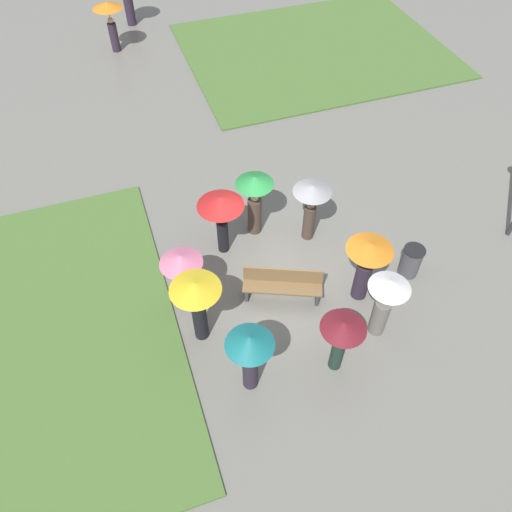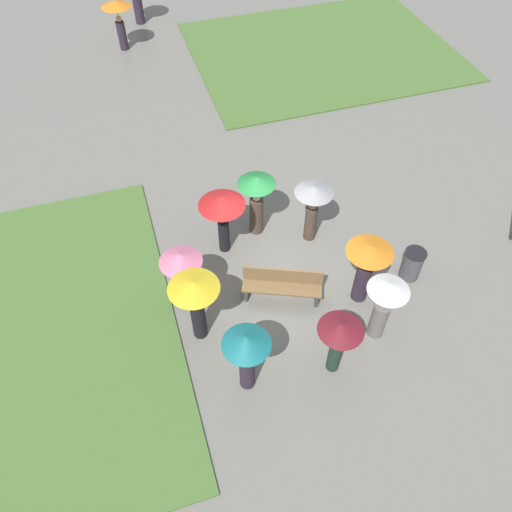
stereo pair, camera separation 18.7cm
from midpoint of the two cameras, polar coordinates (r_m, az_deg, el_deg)
The scene contains 15 objects.
ground_plane at distance 13.10m, azimuth 2.02°, elevation -0.32°, with size 90.00×90.00×0.00m, color slate.
lawn_patch_near at distance 12.69m, azimuth -24.44°, elevation -9.12°, with size 6.46×9.09×0.06m.
lawn_patch_far at distance 22.00m, azimuth 6.51°, elevation 22.36°, with size 10.26×8.06×0.06m.
park_bench at distance 12.00m, azimuth 2.61°, elevation -3.19°, with size 1.92×1.14×0.90m.
trash_bin at distance 13.02m, azimuth 16.89°, elevation -0.58°, with size 0.53×0.53×0.89m.
crowd_person_grey at distance 12.79m, azimuth 5.90°, elevation 6.16°, with size 0.99×0.99×1.81m.
crowd_person_maroon at distance 10.40m, azimuth 9.24°, elevation -8.89°, with size 0.95×0.95×1.71m.
crowd_person_green at distance 12.89m, azimuth -0.58°, elevation 6.91°, with size 0.99×0.99×1.90m.
crowd_person_white at distance 11.15m, azimuth 14.11°, elevation -4.86°, with size 0.91×0.91×1.86m.
crowd_person_pink at distance 11.32m, azimuth -8.85°, elevation -1.74°, with size 0.97×0.97×1.83m.
crowd_person_yellow at distance 10.64m, azimuth -7.29°, elevation -4.84°, with size 1.11×1.11×1.96m.
crowd_person_orange at distance 11.66m, azimuth 12.08°, elevation -0.67°, with size 1.08×1.08×1.86m.
crowd_person_teal at distance 9.95m, azimuth -1.25°, elevation -10.80°, with size 0.99×0.99×1.89m.
crowd_person_red at distance 12.27m, azimuth -4.48°, elevation 5.45°, with size 1.17×1.17×1.87m.
lone_walker_mid_plaza at distance 22.05m, azimuth -16.67°, elevation 24.86°, with size 1.16×1.16×1.91m.
Camera 1 is at (-3.26, -7.78, 10.03)m, focal length 35.00 mm.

